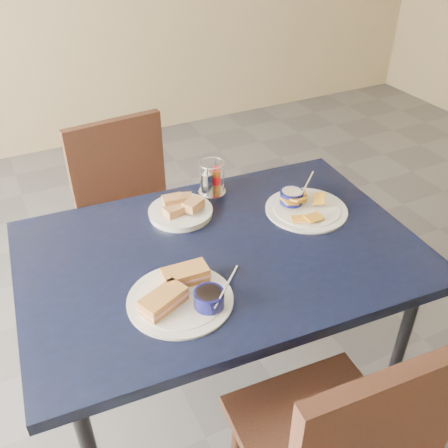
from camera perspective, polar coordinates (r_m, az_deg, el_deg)
name	(u,v)px	position (r m, az deg, el deg)	size (l,w,h in m)	color
ground	(251,348)	(2.37, 3.13, -14.01)	(6.00, 6.00, 0.00)	#4F4F54
dining_table	(221,263)	(1.73, -0.30, -4.45)	(1.39, 0.98, 0.75)	black
chair_near	(343,442)	(1.49, 13.42, -23.12)	(0.48, 0.46, 0.96)	black
chair_far	(132,209)	(2.32, -10.45, 1.69)	(0.47, 0.46, 0.93)	black
sandwich_plate	(183,294)	(1.49, -4.73, -7.97)	(0.32, 0.32, 0.12)	white
plantain_plate	(302,205)	(1.91, 8.87, 2.14)	(0.31, 0.31, 0.12)	white
bread_basket	(181,210)	(1.85, -4.97, 1.63)	(0.23, 0.23, 0.07)	white
condiment_caddy	(211,180)	(1.97, -1.53, 5.02)	(0.11, 0.11, 0.14)	silver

